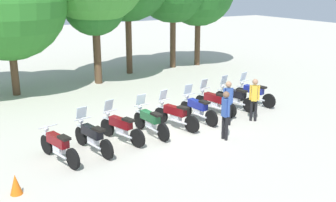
{
  "coord_description": "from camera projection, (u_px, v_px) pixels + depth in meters",
  "views": [
    {
      "loc": [
        -7.6,
        -12.49,
        5.27
      ],
      "look_at": [
        0.0,
        0.5,
        0.9
      ],
      "focal_mm": 43.87,
      "sensor_mm": 36.0,
      "label": 1
    }
  ],
  "objects": [
    {
      "name": "ground_plane",
      "position": [
        175.0,
        127.0,
        15.51
      ],
      "size": [
        80.0,
        80.0,
        0.0
      ],
      "primitive_type": "plane",
      "color": "#BCB7A8"
    },
    {
      "name": "motorcycle_7",
      "position": [
        234.0,
        97.0,
        17.66
      ],
      "size": [
        0.72,
        2.16,
        1.37
      ],
      "rotation": [
        0.0,
        0.0,
        1.79
      ],
      "color": "black",
      "rests_on": "ground_plane"
    },
    {
      "name": "tree_4",
      "position": [
        94.0,
        4.0,
        21.24
      ],
      "size": [
        3.29,
        3.29,
        5.83
      ],
      "color": "brown",
      "rests_on": "ground_plane"
    },
    {
      "name": "motorcycle_3",
      "position": [
        150.0,
        121.0,
        14.62
      ],
      "size": [
        0.62,
        2.19,
        1.37
      ],
      "rotation": [
        0.0,
        0.0,
        1.66
      ],
      "color": "black",
      "rests_on": "ground_plane"
    },
    {
      "name": "motorcycle_5",
      "position": [
        198.0,
        108.0,
        16.06
      ],
      "size": [
        0.62,
        2.19,
        1.37
      ],
      "rotation": [
        0.0,
        0.0,
        1.67
      ],
      "color": "black",
      "rests_on": "ground_plane"
    },
    {
      "name": "traffic_cone",
      "position": [
        16.0,
        184.0,
        10.53
      ],
      "size": [
        0.32,
        0.32,
        0.55
      ],
      "primitive_type": "cone",
      "color": "orange",
      "rests_on": "ground_plane"
    },
    {
      "name": "motorcycle_0",
      "position": [
        58.0,
        145.0,
        12.45
      ],
      "size": [
        0.75,
        2.15,
        0.99
      ],
      "rotation": [
        0.0,
        0.0,
        1.81
      ],
      "color": "black",
      "rests_on": "ground_plane"
    },
    {
      "name": "person_1",
      "position": [
        226.0,
        112.0,
        14.02
      ],
      "size": [
        0.23,
        0.4,
        1.73
      ],
      "rotation": [
        0.0,
        0.0,
        3.17
      ],
      "color": "black",
      "rests_on": "ground_plane"
    },
    {
      "name": "tree_2",
      "position": [
        7.0,
        1.0,
        18.71
      ],
      "size": [
        5.44,
        5.44,
        7.16
      ],
      "color": "brown",
      "rests_on": "ground_plane"
    },
    {
      "name": "motorcycle_2",
      "position": [
        121.0,
        127.0,
        14.0
      ],
      "size": [
        0.85,
        2.12,
        1.37
      ],
      "rotation": [
        0.0,
        0.0,
        1.87
      ],
      "color": "black",
      "rests_on": "ground_plane"
    },
    {
      "name": "motorcycle_6",
      "position": [
        214.0,
        101.0,
        16.99
      ],
      "size": [
        0.72,
        2.16,
        1.37
      ],
      "rotation": [
        0.0,
        0.0,
        1.79
      ],
      "color": "black",
      "rests_on": "ground_plane"
    },
    {
      "name": "person_2",
      "position": [
        254.0,
        97.0,
        15.94
      ],
      "size": [
        0.34,
        0.34,
        1.69
      ],
      "rotation": [
        0.0,
        0.0,
        0.78
      ],
      "color": "black",
      "rests_on": "ground_plane"
    },
    {
      "name": "motorcycle_1",
      "position": [
        92.0,
        136.0,
        13.15
      ],
      "size": [
        0.68,
        2.17,
        1.37
      ],
      "rotation": [
        0.0,
        0.0,
        1.76
      ],
      "color": "black",
      "rests_on": "ground_plane"
    },
    {
      "name": "motorcycle_8",
      "position": [
        254.0,
        93.0,
        18.28
      ],
      "size": [
        0.7,
        2.17,
        1.37
      ],
      "rotation": [
        0.0,
        0.0,
        1.77
      ],
      "color": "black",
      "rests_on": "ground_plane"
    },
    {
      "name": "person_0",
      "position": [
        228.0,
        100.0,
        15.43
      ],
      "size": [
        0.4,
        0.29,
        1.72
      ],
      "rotation": [
        0.0,
        0.0,
        4.39
      ],
      "color": "black",
      "rests_on": "ground_plane"
    },
    {
      "name": "motorcycle_4",
      "position": [
        175.0,
        114.0,
        15.32
      ],
      "size": [
        0.84,
        2.13,
        1.37
      ],
      "rotation": [
        0.0,
        0.0,
        1.86
      ],
      "color": "black",
      "rests_on": "ground_plane"
    }
  ]
}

